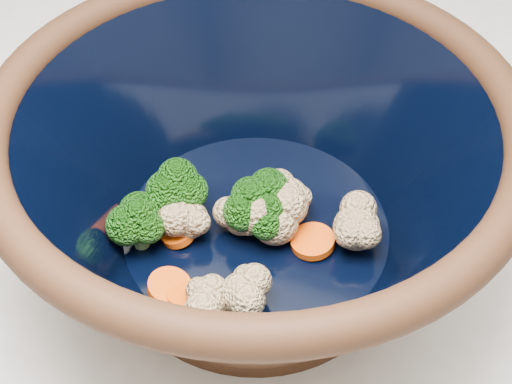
{
  "coord_description": "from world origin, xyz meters",
  "views": [
    {
      "loc": [
        0.05,
        -0.36,
        1.33
      ],
      "look_at": [
        -0.07,
        -0.03,
        0.97
      ],
      "focal_mm": 50.0,
      "sensor_mm": 36.0,
      "label": 1
    }
  ],
  "objects": [
    {
      "name": "mixing_bowl",
      "position": [
        -0.07,
        -0.03,
        0.99
      ],
      "size": [
        0.44,
        0.44,
        0.15
      ],
      "rotation": [
        0.0,
        0.0,
        -0.41
      ],
      "color": "black",
      "rests_on": "counter"
    },
    {
      "name": "vegetable_pile",
      "position": [
        -0.08,
        -0.05,
        0.96
      ],
      "size": [
        0.18,
        0.14,
        0.05
      ],
      "color": "#608442",
      "rests_on": "mixing_bowl"
    }
  ]
}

